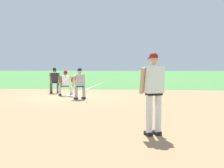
% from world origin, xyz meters
% --- Properties ---
extents(ground_plane, '(160.00, 160.00, 0.00)m').
position_xyz_m(ground_plane, '(0.00, 0.00, 0.00)').
color(ground_plane, '#47843D').
extents(infield_dirt_patch, '(18.00, 18.00, 0.01)m').
position_xyz_m(infield_dirt_patch, '(-4.18, -1.97, 0.00)').
color(infield_dirt_patch, '#A87F56').
rests_on(infield_dirt_patch, ground).
extents(foul_line_stripe, '(12.75, 0.10, 0.00)m').
position_xyz_m(foul_line_stripe, '(6.38, 0.00, 0.01)').
color(foul_line_stripe, white).
rests_on(foul_line_stripe, ground).
extents(first_base_bag, '(0.38, 0.38, 0.09)m').
position_xyz_m(first_base_bag, '(0.00, 0.00, 0.04)').
color(first_base_bag, white).
rests_on(first_base_bag, ground).
extents(baseball, '(0.07, 0.07, 0.07)m').
position_xyz_m(baseball, '(-2.40, -1.35, 0.04)').
color(baseball, white).
rests_on(baseball, ground).
extents(pitcher, '(0.83, 0.59, 1.86)m').
position_xyz_m(pitcher, '(-8.31, -3.93, 1.06)').
color(pitcher, black).
rests_on(pitcher, ground).
extents(first_baseman, '(0.84, 0.99, 1.34)m').
position_xyz_m(first_baseman, '(0.63, 0.29, 0.73)').
color(first_baseman, black).
rests_on(first_baseman, ground).
extents(baserunner, '(0.65, 0.68, 1.46)m').
position_xyz_m(baserunner, '(-1.02, -0.77, 0.79)').
color(baserunner, black).
rests_on(baserunner, ground).
extents(umpire, '(0.61, 0.67, 1.46)m').
position_xyz_m(umpire, '(2.01, 1.31, 0.79)').
color(umpire, black).
rests_on(umpire, ground).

